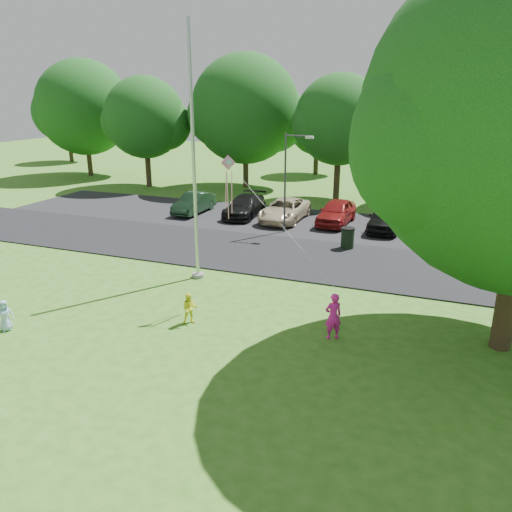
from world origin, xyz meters
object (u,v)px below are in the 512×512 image
(flagpole, at_px, (194,179))
(child_yellow, at_px, (190,309))
(kite, at_px, (231,179))
(woman, at_px, (333,316))
(child_blue, at_px, (5,316))
(street_lamp, at_px, (289,174))
(trash_can, at_px, (348,238))

(flagpole, xyz_separation_m, child_yellow, (1.81, -4.05, -3.63))
(flagpole, bearing_deg, kite, -38.86)
(flagpole, distance_m, woman, 8.08)
(flagpole, bearing_deg, woman, -27.39)
(woman, distance_m, child_yellow, 4.75)
(flagpole, distance_m, child_blue, 8.38)
(child_blue, bearing_deg, street_lamp, 15.81)
(trash_can, distance_m, child_yellow, 10.77)
(trash_can, distance_m, kite, 9.52)
(woman, bearing_deg, kite, -55.30)
(child_blue, height_order, kite, kite)
(trash_can, xyz_separation_m, kite, (-2.59, -8.21, 4.05))
(woman, relative_size, child_yellow, 1.41)
(trash_can, relative_size, child_blue, 1.03)
(flagpole, relative_size, child_blue, 9.53)
(trash_can, height_order, child_blue, trash_can)
(kite, bearing_deg, child_yellow, -144.77)
(street_lamp, height_order, trash_can, street_lamp)
(flagpole, height_order, child_blue, flagpole)
(woman, relative_size, kite, 0.35)
(child_yellow, bearing_deg, woman, -20.56)
(child_yellow, bearing_deg, trash_can, 43.60)
(woman, height_order, child_yellow, woman)
(flagpole, distance_m, child_yellow, 5.73)
(child_yellow, height_order, child_blue, child_yellow)
(child_yellow, relative_size, child_blue, 1.03)
(flagpole, xyz_separation_m, child_blue, (-3.55, -6.67, -3.64))
(street_lamp, bearing_deg, flagpole, -102.78)
(flagpole, bearing_deg, child_blue, -118.01)
(trash_can, bearing_deg, street_lamp, 153.81)
(flagpole, height_order, woman, flagpole)
(trash_can, xyz_separation_m, child_blue, (-8.61, -12.88, -0.02))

